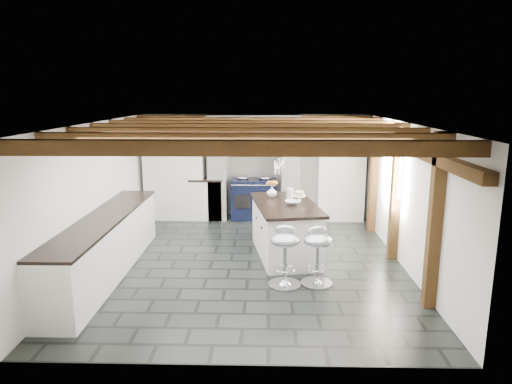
{
  "coord_description": "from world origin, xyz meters",
  "views": [
    {
      "loc": [
        0.28,
        -7.22,
        2.76
      ],
      "look_at": [
        0.1,
        0.4,
        1.1
      ],
      "focal_mm": 32.0,
      "sensor_mm": 36.0,
      "label": 1
    }
  ],
  "objects_px": {
    "kitchen_island": "(285,228)",
    "bar_stool_near": "(317,249)",
    "bar_stool_far": "(285,249)",
    "range_cooker": "(254,198)"
  },
  "relations": [
    {
      "from": "bar_stool_near",
      "to": "bar_stool_far",
      "type": "height_order",
      "value": "bar_stool_far"
    },
    {
      "from": "bar_stool_near",
      "to": "kitchen_island",
      "type": "bearing_deg",
      "value": 96.81
    },
    {
      "from": "kitchen_island",
      "to": "bar_stool_far",
      "type": "xyz_separation_m",
      "value": [
        -0.05,
        -1.31,
        0.08
      ]
    },
    {
      "from": "kitchen_island",
      "to": "bar_stool_far",
      "type": "height_order",
      "value": "kitchen_island"
    },
    {
      "from": "kitchen_island",
      "to": "bar_stool_near",
      "type": "relative_size",
      "value": 2.32
    },
    {
      "from": "kitchen_island",
      "to": "bar_stool_near",
      "type": "height_order",
      "value": "kitchen_island"
    },
    {
      "from": "bar_stool_near",
      "to": "range_cooker",
      "type": "bearing_deg",
      "value": 94.29
    },
    {
      "from": "kitchen_island",
      "to": "bar_stool_far",
      "type": "relative_size",
      "value": 2.24
    },
    {
      "from": "kitchen_island",
      "to": "bar_stool_near",
      "type": "bearing_deg",
      "value": -81.2
    },
    {
      "from": "bar_stool_far",
      "to": "range_cooker",
      "type": "bearing_deg",
      "value": 107.06
    }
  ]
}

